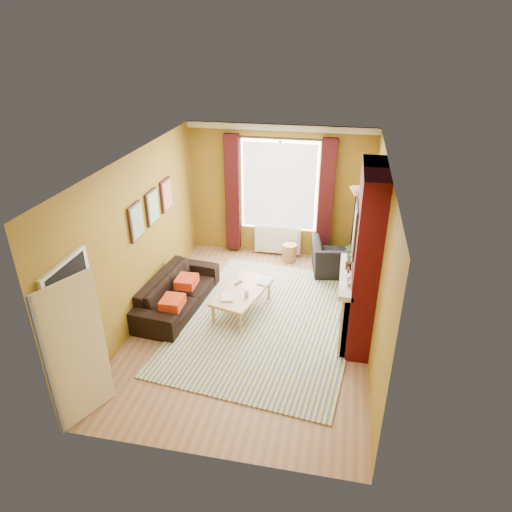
% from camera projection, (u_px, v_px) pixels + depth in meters
% --- Properties ---
extents(ground, '(5.50, 5.50, 0.00)m').
position_uv_depth(ground, '(253.00, 323.00, 7.76)').
color(ground, brown).
rests_on(ground, ground).
extents(room_walls, '(3.82, 5.54, 2.83)m').
position_uv_depth(room_walls, '(295.00, 246.00, 7.26)').
color(room_walls, olive).
rests_on(room_walls, ground).
extents(striped_rug, '(3.28, 4.24, 0.02)m').
position_uv_depth(striped_rug, '(269.00, 320.00, 7.80)').
color(striped_rug, '#365597').
rests_on(striped_rug, ground).
extents(sofa, '(1.00, 2.14, 0.61)m').
position_uv_depth(sofa, '(177.00, 292.00, 8.08)').
color(sofa, black).
rests_on(sofa, ground).
extents(armchair, '(1.20, 1.08, 0.69)m').
position_uv_depth(armchair, '(339.00, 258.00, 9.16)').
color(armchair, black).
rests_on(armchair, ground).
extents(coffee_table, '(0.93, 1.39, 0.42)m').
position_uv_depth(coffee_table, '(242.00, 293.00, 7.91)').
color(coffee_table, tan).
rests_on(coffee_table, ground).
extents(wicker_stool, '(0.39, 0.39, 0.39)m').
position_uv_depth(wicker_stool, '(289.00, 253.00, 9.72)').
color(wicker_stool, '#A17445').
rests_on(wicker_stool, ground).
extents(floor_lamp, '(0.32, 0.32, 1.80)m').
position_uv_depth(floor_lamp, '(355.00, 206.00, 8.75)').
color(floor_lamp, black).
rests_on(floor_lamp, ground).
extents(book_a, '(0.28, 0.33, 0.03)m').
position_uv_depth(book_a, '(221.00, 297.00, 7.68)').
color(book_a, '#999999').
rests_on(book_a, coffee_table).
extents(book_b, '(0.26, 0.32, 0.02)m').
position_uv_depth(book_b, '(260.00, 281.00, 8.17)').
color(book_b, '#999999').
rests_on(book_b, coffee_table).
extents(mug, '(0.12, 0.12, 0.08)m').
position_uv_depth(mug, '(247.00, 294.00, 7.70)').
color(mug, '#999999').
rests_on(mug, coffee_table).
extents(tv_remote, '(0.12, 0.17, 0.02)m').
position_uv_depth(tv_remote, '(238.00, 283.00, 8.11)').
color(tv_remote, '#28282B').
rests_on(tv_remote, coffee_table).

